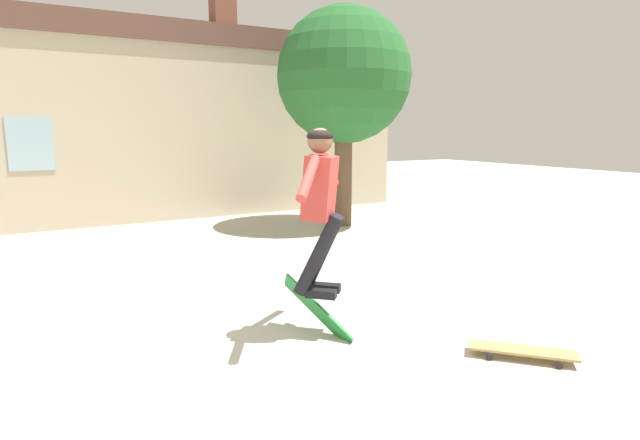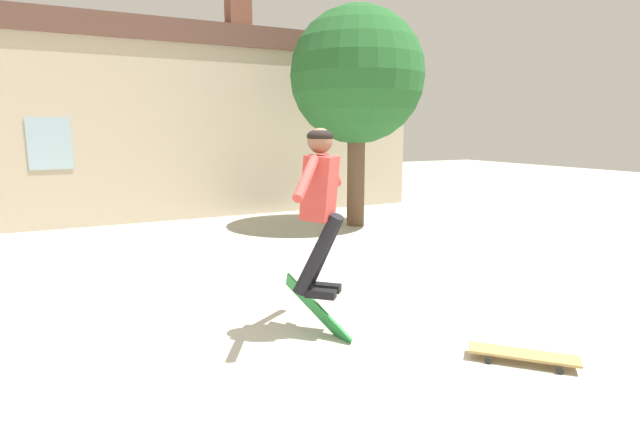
{
  "view_description": "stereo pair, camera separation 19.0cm",
  "coord_description": "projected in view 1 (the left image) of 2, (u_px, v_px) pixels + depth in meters",
  "views": [
    {
      "loc": [
        -1.71,
        -2.96,
        1.76
      ],
      "look_at": [
        0.31,
        0.65,
        1.01
      ],
      "focal_mm": 28.0,
      "sensor_mm": 36.0,
      "label": 1
    },
    {
      "loc": [
        -1.55,
        -3.05,
        1.76
      ],
      "look_at": [
        0.31,
        0.65,
        1.01
      ],
      "focal_mm": 28.0,
      "sensor_mm": 36.0,
      "label": 2
    }
  ],
  "objects": [
    {
      "name": "skateboard_resting",
      "position": [
        522.0,
        350.0,
        3.89
      ],
      "size": [
        0.69,
        0.71,
        0.08
      ],
      "rotation": [
        0.0,
        0.0,
        2.34
      ],
      "color": "#AD894C",
      "rests_on": "ground_plane"
    },
    {
      "name": "tree_right",
      "position": [
        344.0,
        77.0,
        8.94
      ],
      "size": [
        2.42,
        2.42,
        3.93
      ],
      "color": "brown",
      "rests_on": "ground_plane"
    },
    {
      "name": "ground_plane",
      "position": [
        326.0,
        372.0,
        3.68
      ],
      "size": [
        40.0,
        40.0,
        0.0
      ],
      "primitive_type": "plane",
      "color": "#B2AD9E"
    },
    {
      "name": "building_backdrop",
      "position": [
        140.0,
        117.0,
        9.45
      ],
      "size": [
        12.0,
        0.52,
        5.21
      ],
      "color": "#B7A88E",
      "rests_on": "ground_plane"
    },
    {
      "name": "skateboard_flipping",
      "position": [
        318.0,
        310.0,
        4.36
      ],
      "size": [
        0.38,
        0.73,
        0.6
      ],
      "rotation": [
        0.0,
        0.0,
        -1.09
      ],
      "color": "#237F38"
    },
    {
      "name": "skater",
      "position": [
        320.0,
        197.0,
        4.18
      ],
      "size": [
        0.88,
        0.93,
        1.42
      ],
      "rotation": [
        0.0,
        0.0,
        -0.75
      ],
      "color": "#B23833"
    }
  ]
}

